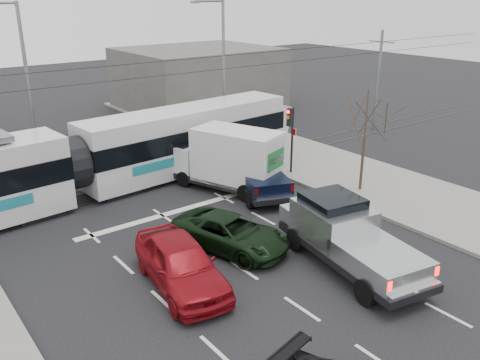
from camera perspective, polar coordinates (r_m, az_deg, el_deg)
ground at (r=19.57m, az=4.42°, el=-8.52°), size 120.00×120.00×0.00m
sidewalk_right at (r=25.89m, az=19.52°, el=-2.04°), size 6.00×60.00×0.15m
rails at (r=27.13m, az=-9.71°, el=-0.24°), size 60.00×1.60×0.03m
building_right at (r=44.12m, az=-4.68°, el=11.31°), size 12.00×10.00×5.00m
bare_tree at (r=25.07m, az=13.99°, el=6.78°), size 2.40×2.40×5.00m
traffic_signal at (r=27.14m, az=5.73°, el=6.02°), size 0.44×0.44×3.60m
street_lamp_near at (r=32.94m, az=-2.12°, el=12.86°), size 2.38×0.25×9.00m
street_lamp_far at (r=29.91m, az=-23.11°, el=10.50°), size 2.38×0.25×9.00m
catenary at (r=26.04m, az=-10.22°, el=7.76°), size 60.00×0.20×7.00m
tram at (r=24.91m, az=-18.46°, el=1.65°), size 26.04×4.74×5.29m
silver_pickup at (r=18.94m, az=11.69°, el=-5.96°), size 3.34×6.78×2.36m
box_truck at (r=25.35m, az=-1.34°, el=2.28°), size 4.17×6.66×3.15m
navy_pickup at (r=25.24m, az=1.77°, el=1.08°), size 3.67×5.58×2.21m
green_car at (r=19.78m, az=-1.09°, el=-5.94°), size 3.53×5.25×1.34m
red_car at (r=17.43m, az=-6.67°, el=-9.30°), size 2.78×5.26×1.71m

